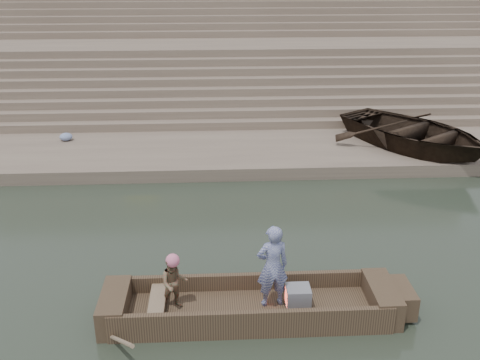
{
  "coord_description": "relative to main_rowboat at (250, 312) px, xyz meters",
  "views": [
    {
      "loc": [
        -1.24,
        -9.42,
        6.45
      ],
      "look_at": [
        -0.6,
        2.74,
        1.4
      ],
      "focal_mm": 40.76,
      "sensor_mm": 36.0,
      "label": 1
    }
  ],
  "objects": [
    {
      "name": "main_rowboat",
      "position": [
        0.0,
        0.0,
        0.0
      ],
      "size": [
        5.0,
        1.3,
        0.22
      ],
      "primitive_type": "cube",
      "color": "brown",
      "rests_on": "ground"
    },
    {
      "name": "television",
      "position": [
        0.91,
        0.0,
        0.31
      ],
      "size": [
        0.46,
        0.42,
        0.4
      ],
      "color": "slate",
      "rests_on": "main_rowboat"
    },
    {
      "name": "upper_landing",
      "position": [
        0.6,
        23.26,
        2.49
      ],
      "size": [
        32.0,
        3.0,
        5.2
      ],
      "primitive_type": "cube",
      "color": "#81705C",
      "rests_on": "ground"
    },
    {
      "name": "ground",
      "position": [
        0.6,
        0.76,
        -0.11
      ],
      "size": [
        120.0,
        120.0,
        0.0
      ],
      "primitive_type": "plane",
      "color": "#242E22",
      "rests_on": "ground"
    },
    {
      "name": "rowing_man",
      "position": [
        -1.42,
        0.07,
        0.65
      ],
      "size": [
        0.6,
        0.51,
        1.08
      ],
      "primitive_type": "imported",
      "rotation": [
        0.0,
        0.0,
        0.22
      ],
      "color": "#2B8353",
      "rests_on": "main_rowboat"
    },
    {
      "name": "rowboat_trim",
      "position": [
        0.21,
        -0.01,
        0.2
      ],
      "size": [
        6.04,
        2.63,
        1.75
      ],
      "color": "brown",
      "rests_on": "ground"
    },
    {
      "name": "standing_man",
      "position": [
        0.43,
        0.07,
        0.95
      ],
      "size": [
        0.67,
        0.5,
        1.68
      ],
      "primitive_type": "imported",
      "rotation": [
        0.0,
        0.0,
        3.31
      ],
      "color": "navy",
      "rests_on": "main_rowboat"
    },
    {
      "name": "ghat_steps",
      "position": [
        0.6,
        17.95,
        1.69
      ],
      "size": [
        32.0,
        11.0,
        5.2
      ],
      "color": "#81705C",
      "rests_on": "ground"
    },
    {
      "name": "beached_rowboat",
      "position": [
        6.12,
        8.45,
        0.85
      ],
      "size": [
        6.25,
        6.64,
        1.12
      ],
      "primitive_type": "imported",
      "rotation": [
        0.0,
        0.0,
        0.61
      ],
      "color": "#2D2116",
      "rests_on": "lower_landing"
    },
    {
      "name": "mid_landing",
      "position": [
        0.6,
        16.26,
        1.29
      ],
      "size": [
        32.0,
        3.0,
        2.8
      ],
      "primitive_type": "cube",
      "color": "#81705C",
      "rests_on": "ground"
    },
    {
      "name": "lower_landing",
      "position": [
        0.6,
        8.76,
        0.09
      ],
      "size": [
        32.0,
        4.0,
        0.4
      ],
      "primitive_type": "cube",
      "color": "#81705C",
      "rests_on": "ground"
    },
    {
      "name": "cloth_bundles",
      "position": [
        1.89,
        9.62,
        0.42
      ],
      "size": [
        15.8,
        0.96,
        0.26
      ],
      "color": "#3F5999",
      "rests_on": "lower_landing"
    }
  ]
}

